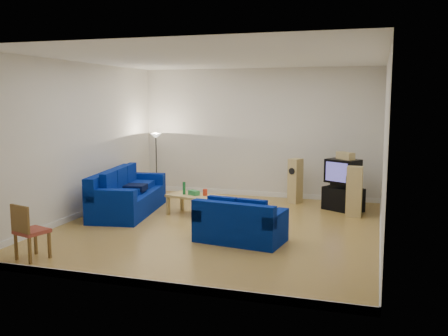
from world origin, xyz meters
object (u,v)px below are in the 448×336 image
(sofa_loveseat, at_px, (239,226))
(coffee_table, at_px, (196,198))
(sofa_three_seat, at_px, (126,197))
(television, at_px, (343,171))
(tv_stand, at_px, (343,199))

(sofa_loveseat, distance_m, coffee_table, 2.15)
(sofa_three_seat, bearing_deg, television, 101.30)
(sofa_three_seat, height_order, coffee_table, sofa_three_seat)
(television, bearing_deg, tv_stand, 3.31)
(tv_stand, bearing_deg, television, -175.57)
(tv_stand, height_order, television, television)
(tv_stand, xyz_separation_m, television, (-0.03, 0.01, 0.63))
(sofa_three_seat, height_order, sofa_loveseat, sofa_three_seat)
(sofa_three_seat, xyz_separation_m, television, (4.45, 1.65, 0.54))
(sofa_loveseat, height_order, tv_stand, sofa_loveseat)
(sofa_three_seat, relative_size, television, 3.04)
(sofa_three_seat, distance_m, tv_stand, 4.77)
(sofa_loveseat, relative_size, coffee_table, 1.20)
(sofa_loveseat, height_order, coffee_table, sofa_loveseat)
(sofa_three_seat, distance_m, television, 4.78)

